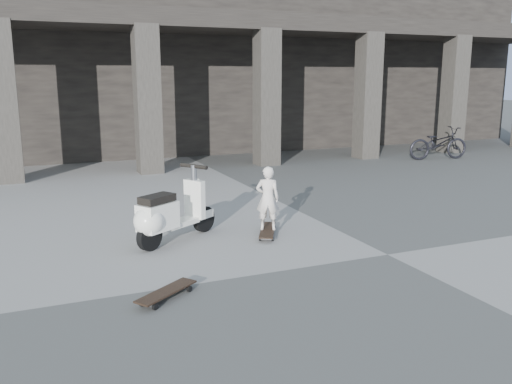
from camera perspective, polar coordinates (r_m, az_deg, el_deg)
name	(u,v)px	position (r m, az deg, el deg)	size (l,w,h in m)	color
ground	(388,255)	(8.50, 13.69, -6.42)	(90.00, 90.00, 0.00)	#464644
colonnade	(165,65)	(20.78, -9.61, 13.02)	(28.00, 8.82, 6.00)	black
longboard	(267,231)	(9.23, 1.22, -4.07)	(0.66, 0.98, 0.10)	black
skateboard_spare	(166,292)	(6.77, -9.41, -10.38)	(0.87, 0.71, 0.11)	black
child	(268,198)	(9.09, 1.23, -0.66)	(0.40, 0.26, 1.09)	silver
scooter	(165,216)	(8.71, -9.61, -2.50)	(1.55, 1.08, 1.22)	black
bicycle	(438,143)	(18.50, 18.63, 4.89)	(0.70, 1.99, 1.05)	black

